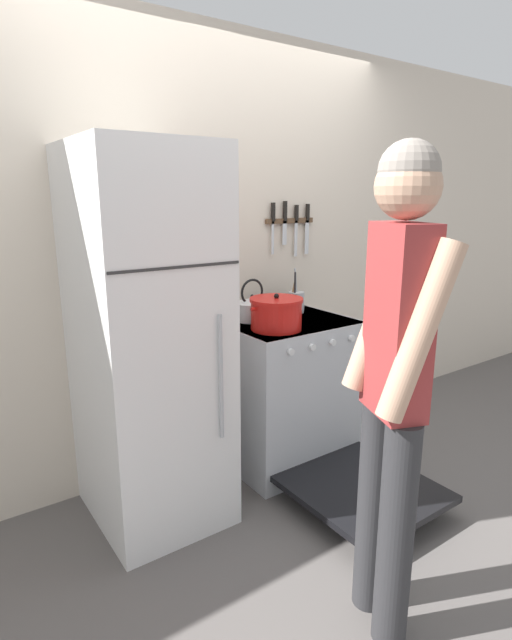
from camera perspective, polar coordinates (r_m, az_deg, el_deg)
The scene contains 9 objects.
ground_plane at distance 3.40m, azimuth -4.34°, elevation -14.53°, with size 14.00×14.00×0.00m, color #5B5654.
wall_back at distance 3.03m, azimuth -5.07°, elevation 7.40°, with size 10.00×0.06×2.55m.
refrigerator at distance 2.50m, azimuth -12.25°, elevation -2.45°, with size 0.61×0.74×1.85m.
stove_range at distance 3.10m, azimuth 3.75°, elevation -8.33°, with size 0.75×1.35×0.90m.
dutch_oven_pot at distance 2.77m, azimuth 2.34°, elevation 0.74°, with size 0.34×0.30×0.20m.
tea_kettle at distance 2.98m, azimuth -0.42°, elevation 1.37°, with size 0.26×0.21×0.25m.
utensil_jar at distance 3.18m, azimuth 4.59°, elevation 2.12°, with size 0.10×0.10×0.28m.
person at distance 1.80m, azimuth 15.57°, elevation -5.90°, with size 0.38×0.43×1.79m.
wall_knife_strip at distance 3.30m, azimuth 3.95°, elevation 11.29°, with size 0.38×0.03×0.36m.
Camera 1 is at (-1.51, -2.58, 1.62)m, focal length 28.00 mm.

